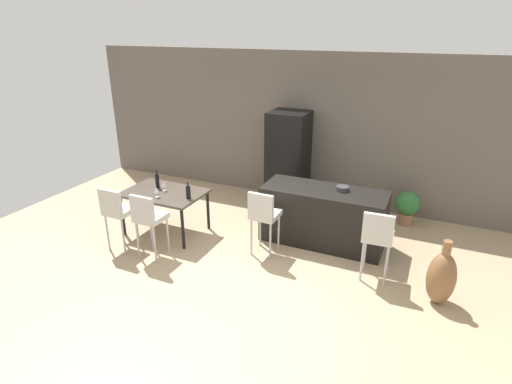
# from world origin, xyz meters

# --- Properties ---
(ground_plane) EXTENTS (10.00, 10.00, 0.00)m
(ground_plane) POSITION_xyz_m (0.00, 0.00, 0.00)
(ground_plane) COLOR tan
(back_wall) EXTENTS (10.00, 0.12, 2.90)m
(back_wall) POSITION_xyz_m (0.00, 2.60, 1.45)
(back_wall) COLOR #665B51
(back_wall) RESTS_ON ground_plane
(kitchen_island) EXTENTS (1.96, 0.76, 0.92)m
(kitchen_island) POSITION_xyz_m (0.66, 0.91, 0.46)
(kitchen_island) COLOR black
(kitchen_island) RESTS_ON ground_plane
(bar_chair_left) EXTENTS (0.41, 0.41, 1.05)m
(bar_chair_left) POSITION_xyz_m (-0.06, 0.15, 0.70)
(bar_chair_left) COLOR beige
(bar_chair_left) RESTS_ON ground_plane
(bar_chair_middle) EXTENTS (0.42, 0.42, 1.05)m
(bar_chair_middle) POSITION_xyz_m (1.62, 0.15, 0.70)
(bar_chair_middle) COLOR beige
(bar_chair_middle) RESTS_ON ground_plane
(dining_table) EXTENTS (1.32, 0.90, 0.74)m
(dining_table) POSITION_xyz_m (-1.88, 0.16, 0.67)
(dining_table) COLOR #4C4238
(dining_table) RESTS_ON ground_plane
(dining_chair_near) EXTENTS (0.40, 0.40, 1.05)m
(dining_chair_near) POSITION_xyz_m (-2.18, -0.65, 0.70)
(dining_chair_near) COLOR beige
(dining_chair_near) RESTS_ON ground_plane
(dining_chair_far) EXTENTS (0.41, 0.41, 1.05)m
(dining_chair_far) POSITION_xyz_m (-1.58, -0.65, 0.70)
(dining_chair_far) COLOR beige
(dining_chair_far) RESTS_ON ground_plane
(wine_bottle_inner) EXTENTS (0.07, 0.07, 0.27)m
(wine_bottle_inner) POSITION_xyz_m (-1.35, 0.08, 0.85)
(wine_bottle_inner) COLOR black
(wine_bottle_inner) RESTS_ON dining_table
(wine_bottle_right) EXTENTS (0.07, 0.07, 0.32)m
(wine_bottle_right) POSITION_xyz_m (-2.08, 0.26, 0.87)
(wine_bottle_right) COLOR black
(wine_bottle_right) RESTS_ON dining_table
(wine_glass_left) EXTENTS (0.07, 0.07, 0.17)m
(wine_glass_left) POSITION_xyz_m (-1.90, 0.19, 0.86)
(wine_glass_left) COLOR silver
(wine_glass_left) RESTS_ON dining_table
(wine_glass_middle) EXTENTS (0.07, 0.07, 0.17)m
(wine_glass_middle) POSITION_xyz_m (-1.84, -0.08, 0.86)
(wine_glass_middle) COLOR silver
(wine_glass_middle) RESTS_ON dining_table
(refrigerator) EXTENTS (0.72, 0.68, 1.84)m
(refrigerator) POSITION_xyz_m (-0.42, 2.16, 0.92)
(refrigerator) COLOR black
(refrigerator) RESTS_ON ground_plane
(fruit_bowl) EXTENTS (0.20, 0.20, 0.07)m
(fruit_bowl) POSITION_xyz_m (0.92, 0.99, 0.96)
(fruit_bowl) COLOR #333338
(fruit_bowl) RESTS_ON kitchen_island
(floor_vase) EXTENTS (0.36, 0.36, 0.89)m
(floor_vase) POSITION_xyz_m (2.47, -0.05, 0.37)
(floor_vase) COLOR brown
(floor_vase) RESTS_ON ground_plane
(potted_plant) EXTENTS (0.43, 0.43, 0.62)m
(potted_plant) POSITION_xyz_m (1.84, 2.15, 0.37)
(potted_plant) COLOR #996B4C
(potted_plant) RESTS_ON ground_plane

